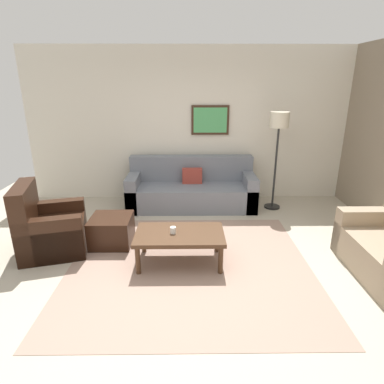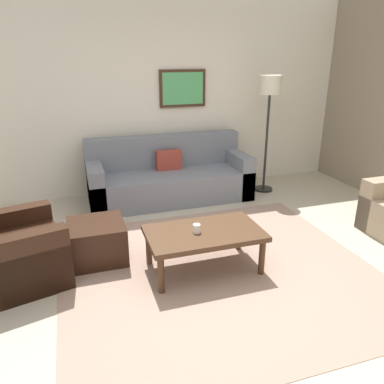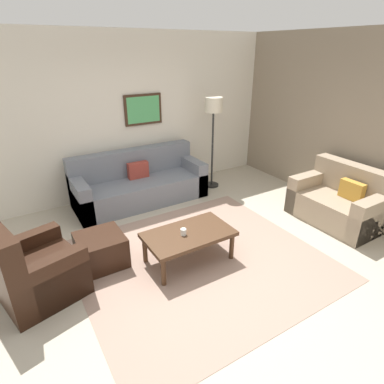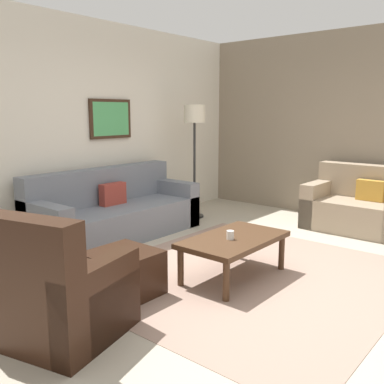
{
  "view_description": "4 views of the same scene",
  "coord_description": "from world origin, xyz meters",
  "px_view_note": "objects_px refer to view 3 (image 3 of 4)",
  "views": [
    {
      "loc": [
        -0.01,
        -3.49,
        2.17
      ],
      "look_at": [
        0.04,
        0.58,
        0.77
      ],
      "focal_mm": 29.94,
      "sensor_mm": 36.0,
      "label": 1
    },
    {
      "loc": [
        -1.22,
        -2.94,
        1.99
      ],
      "look_at": [
        -0.23,
        0.12,
        0.8
      ],
      "focal_mm": 35.15,
      "sensor_mm": 36.0,
      "label": 2
    },
    {
      "loc": [
        -1.85,
        -2.82,
        2.51
      ],
      "look_at": [
        0.05,
        0.28,
        0.85
      ],
      "focal_mm": 29.68,
      "sensor_mm": 36.0,
      "label": 3
    },
    {
      "loc": [
        -3.43,
        -2.15,
        1.6
      ],
      "look_at": [
        -0.27,
        0.49,
        0.83
      ],
      "focal_mm": 39.83,
      "sensor_mm": 36.0,
      "label": 4
    }
  ],
  "objects_px": {
    "couch_main": "(138,184)",
    "cup": "(183,232)",
    "couch_loveseat": "(341,202)",
    "coffee_table": "(189,236)",
    "framed_artwork": "(143,110)",
    "ottoman": "(101,250)",
    "armchair_leather": "(32,274)",
    "lamp_standing": "(213,114)"
  },
  "relations": [
    {
      "from": "armchair_leather",
      "to": "ottoman",
      "type": "xyz_separation_m",
      "value": [
        0.8,
        0.21,
        -0.11
      ]
    },
    {
      "from": "lamp_standing",
      "to": "couch_main",
      "type": "bearing_deg",
      "value": 173.62
    },
    {
      "from": "armchair_leather",
      "to": "lamp_standing",
      "type": "relative_size",
      "value": 0.57
    },
    {
      "from": "coffee_table",
      "to": "framed_artwork",
      "type": "distance_m",
      "value": 2.73
    },
    {
      "from": "couch_main",
      "to": "lamp_standing",
      "type": "relative_size",
      "value": 1.33
    },
    {
      "from": "cup",
      "to": "lamp_standing",
      "type": "height_order",
      "value": "lamp_standing"
    },
    {
      "from": "couch_main",
      "to": "cup",
      "type": "distance_m",
      "value": 2.05
    },
    {
      "from": "couch_loveseat",
      "to": "coffee_table",
      "type": "height_order",
      "value": "couch_loveseat"
    },
    {
      "from": "lamp_standing",
      "to": "framed_artwork",
      "type": "xyz_separation_m",
      "value": [
        -1.12,
        0.57,
        0.1
      ]
    },
    {
      "from": "armchair_leather",
      "to": "couch_main",
      "type": "bearing_deg",
      "value": 41.48
    },
    {
      "from": "couch_loveseat",
      "to": "framed_artwork",
      "type": "distance_m",
      "value": 3.65
    },
    {
      "from": "couch_main",
      "to": "couch_loveseat",
      "type": "distance_m",
      "value": 3.37
    },
    {
      "from": "cup",
      "to": "couch_main",
      "type": "bearing_deg",
      "value": 83.05
    },
    {
      "from": "framed_artwork",
      "to": "coffee_table",
      "type": "bearing_deg",
      "value": -102.07
    },
    {
      "from": "framed_artwork",
      "to": "ottoman",
      "type": "bearing_deg",
      "value": -127.96
    },
    {
      "from": "couch_loveseat",
      "to": "lamp_standing",
      "type": "relative_size",
      "value": 0.77
    },
    {
      "from": "couch_main",
      "to": "lamp_standing",
      "type": "bearing_deg",
      "value": -6.38
    },
    {
      "from": "couch_main",
      "to": "framed_artwork",
      "type": "relative_size",
      "value": 3.28
    },
    {
      "from": "coffee_table",
      "to": "framed_artwork",
      "type": "xyz_separation_m",
      "value": [
        0.52,
        2.42,
        1.15
      ]
    },
    {
      "from": "coffee_table",
      "to": "lamp_standing",
      "type": "height_order",
      "value": "lamp_standing"
    },
    {
      "from": "armchair_leather",
      "to": "lamp_standing",
      "type": "bearing_deg",
      "value": 24.42
    },
    {
      "from": "couch_loveseat",
      "to": "coffee_table",
      "type": "xyz_separation_m",
      "value": [
        -2.58,
        0.33,
        0.06
      ]
    },
    {
      "from": "armchair_leather",
      "to": "framed_artwork",
      "type": "bearing_deg",
      "value": 42.75
    },
    {
      "from": "couch_loveseat",
      "to": "coffee_table",
      "type": "distance_m",
      "value": 2.61
    },
    {
      "from": "armchair_leather",
      "to": "ottoman",
      "type": "bearing_deg",
      "value": 14.56
    },
    {
      "from": "couch_loveseat",
      "to": "armchair_leather",
      "type": "bearing_deg",
      "value": 171.7
    },
    {
      "from": "ottoman",
      "to": "framed_artwork",
      "type": "distance_m",
      "value": 2.75
    },
    {
      "from": "couch_main",
      "to": "armchair_leather",
      "type": "relative_size",
      "value": 2.33
    },
    {
      "from": "ottoman",
      "to": "cup",
      "type": "distance_m",
      "value": 1.07
    },
    {
      "from": "coffee_table",
      "to": "couch_loveseat",
      "type": "bearing_deg",
      "value": -7.26
    },
    {
      "from": "armchair_leather",
      "to": "coffee_table",
      "type": "xyz_separation_m",
      "value": [
        1.77,
        -0.31,
        0.05
      ]
    },
    {
      "from": "coffee_table",
      "to": "framed_artwork",
      "type": "height_order",
      "value": "framed_artwork"
    },
    {
      "from": "couch_main",
      "to": "ottoman",
      "type": "distance_m",
      "value": 1.89
    },
    {
      "from": "coffee_table",
      "to": "cup",
      "type": "height_order",
      "value": "cup"
    },
    {
      "from": "couch_main",
      "to": "armchair_leather",
      "type": "bearing_deg",
      "value": -138.52
    },
    {
      "from": "lamp_standing",
      "to": "framed_artwork",
      "type": "relative_size",
      "value": 2.47
    },
    {
      "from": "couch_main",
      "to": "ottoman",
      "type": "xyz_separation_m",
      "value": [
        -1.14,
        -1.51,
        -0.1
      ]
    },
    {
      "from": "couch_loveseat",
      "to": "armchair_leather",
      "type": "height_order",
      "value": "armchair_leather"
    },
    {
      "from": "couch_main",
      "to": "cup",
      "type": "bearing_deg",
      "value": -96.95
    },
    {
      "from": "couch_loveseat",
      "to": "armchair_leather",
      "type": "distance_m",
      "value": 4.4
    },
    {
      "from": "couch_loveseat",
      "to": "coffee_table",
      "type": "bearing_deg",
      "value": 172.74
    },
    {
      "from": "framed_artwork",
      "to": "armchair_leather",
      "type": "bearing_deg",
      "value": -137.25
    }
  ]
}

